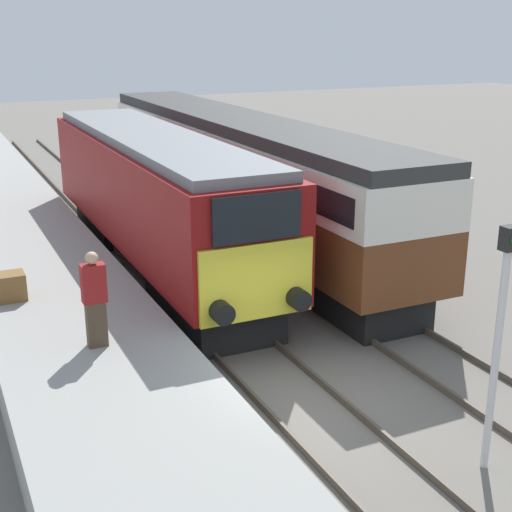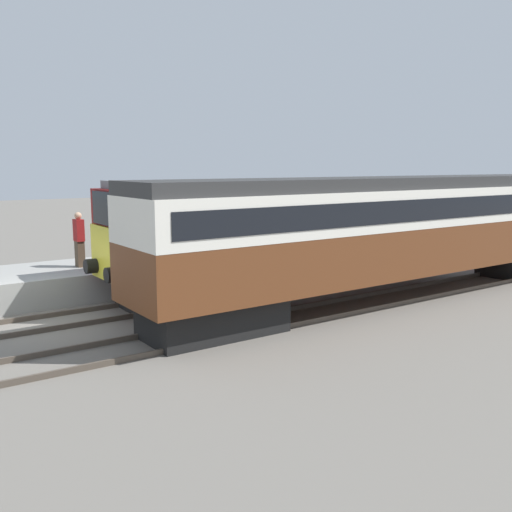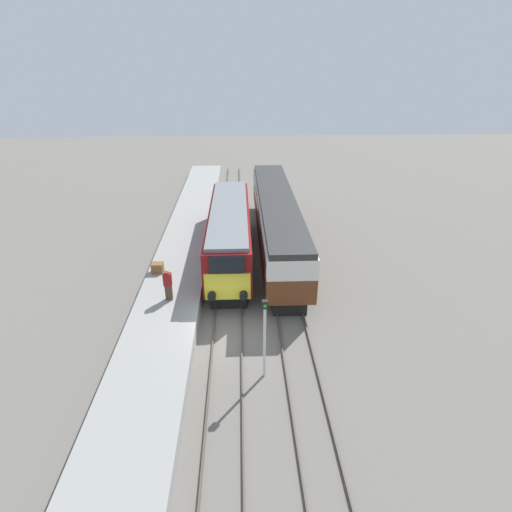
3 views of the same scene
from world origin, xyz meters
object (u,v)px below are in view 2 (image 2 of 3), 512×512
Objects in this scene: person_on_platform at (79,240)px; locomotive at (289,227)px; passenger_carriage at (404,225)px; luggage_crate at (152,246)px.

locomotive is at bearing 63.55° from person_on_platform.
locomotive is 0.73× the size of passenger_carriage.
locomotive reaches higher than person_on_platform.
luggage_crate is at bearing 110.61° from person_on_platform.
locomotive is 5.55m from luggage_crate.
passenger_carriage is 10.79m from person_on_platform.
person_on_platform is (-3.20, -6.44, -0.29)m from locomotive.
locomotive is 19.64× the size of luggage_crate.
passenger_carriage is 9.52m from luggage_crate.
luggage_crate is (-1.19, 3.18, -0.63)m from person_on_platform.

